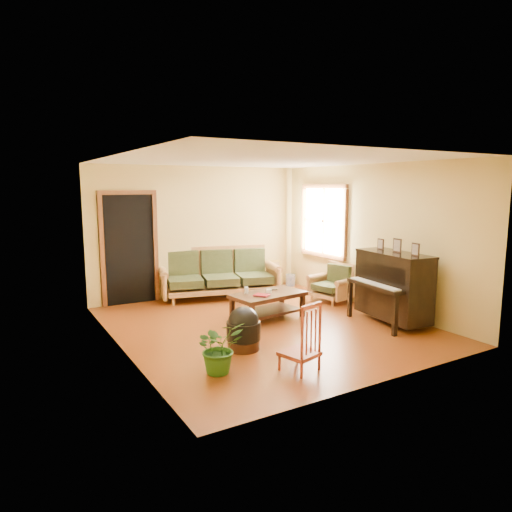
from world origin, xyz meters
TOP-DOWN VIEW (x-y plane):
  - floor at (0.00, 0.00)m, footprint 5.00×5.00m
  - doorway at (-1.45, 2.48)m, footprint 1.08×0.16m
  - window at (2.21, 1.30)m, footprint 0.12×1.36m
  - sofa at (0.19, 2.01)m, footprint 2.47×1.52m
  - coffee_table at (0.23, 0.28)m, footprint 1.30×0.82m
  - armchair at (1.89, 0.65)m, footprint 0.83×0.86m
  - piano at (1.87, -0.92)m, footprint 0.91×1.38m
  - footstool at (-0.82, -0.78)m, footprint 0.60×0.60m
  - red_chair at (-0.59, -1.74)m, footprint 0.50×0.52m
  - leaning_frame at (1.67, 2.37)m, footprint 0.45×0.10m
  - ceramic_crock at (2.03, 2.19)m, footprint 0.25×0.25m
  - potted_plant at (-1.45, -1.31)m, footprint 0.58×0.51m
  - book at (-0.03, 0.11)m, footprint 0.28×0.30m
  - candle at (-0.10, 0.42)m, footprint 0.07×0.07m
  - glass_jar at (0.26, 0.30)m, footprint 0.11×0.11m
  - remote at (0.42, 0.42)m, footprint 0.15×0.09m

SIDE VIEW (x-z plane):
  - floor at x=0.00m, z-range 0.00..0.00m
  - ceramic_crock at x=2.03m, z-range 0.00..0.26m
  - coffee_table at x=0.23m, z-range 0.00..0.44m
  - footstool at x=-0.82m, z-range 0.00..0.44m
  - leaning_frame at x=1.67m, z-range 0.00..0.60m
  - potted_plant at x=-1.45m, z-range 0.00..0.63m
  - armchair at x=1.89m, z-range 0.00..0.74m
  - red_chair at x=-0.59m, z-range 0.00..0.85m
  - remote at x=0.42m, z-range 0.44..0.46m
  - book at x=-0.03m, z-range 0.44..0.47m
  - glass_jar at x=0.26m, z-range 0.44..0.50m
  - sofa at x=0.19m, z-range 0.00..0.99m
  - candle at x=-0.10m, z-range 0.44..0.56m
  - piano at x=1.87m, z-range 0.00..1.15m
  - doorway at x=-1.45m, z-range 0.00..2.05m
  - window at x=2.21m, z-range 0.77..2.23m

